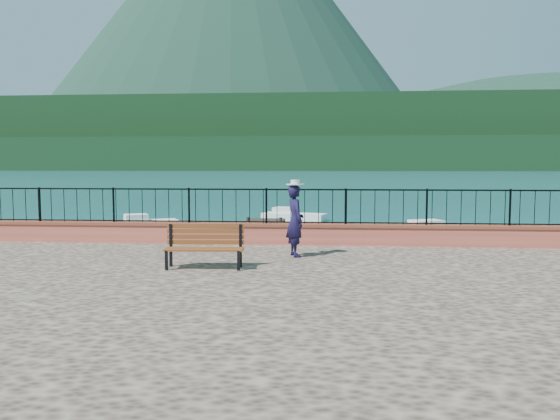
% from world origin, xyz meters
% --- Properties ---
extents(ground, '(2000.00, 2000.00, 0.00)m').
position_xyz_m(ground, '(0.00, 0.00, 0.00)').
color(ground, '#19596B').
rests_on(ground, ground).
extents(parapet, '(28.00, 0.46, 0.58)m').
position_xyz_m(parapet, '(0.00, 3.70, 1.49)').
color(parapet, '#CB6149').
rests_on(parapet, promenade).
extents(railing, '(27.00, 0.05, 0.95)m').
position_xyz_m(railing, '(0.00, 3.70, 2.25)').
color(railing, black).
rests_on(railing, parapet).
extents(dock, '(2.00, 16.00, 0.30)m').
position_xyz_m(dock, '(-2.00, 12.00, 0.15)').
color(dock, '#2D231C').
rests_on(dock, ground).
extents(far_forest, '(900.00, 60.00, 18.00)m').
position_xyz_m(far_forest, '(0.00, 300.00, 9.00)').
color(far_forest, black).
rests_on(far_forest, ground).
extents(foothills, '(900.00, 120.00, 44.00)m').
position_xyz_m(foothills, '(0.00, 360.00, 22.00)').
color(foothills, black).
rests_on(foothills, ground).
extents(volcano, '(560.00, 560.00, 380.00)m').
position_xyz_m(volcano, '(-120.00, 700.00, 190.00)').
color(volcano, '#142D23').
rests_on(volcano, ground).
extents(companion_hill, '(448.00, 384.00, 180.00)m').
position_xyz_m(companion_hill, '(220.00, 560.00, 0.00)').
color(companion_hill, '#142D23').
rests_on(companion_hill, ground).
extents(park_bench, '(1.71, 0.65, 0.94)m').
position_xyz_m(park_bench, '(-1.23, 0.00, 1.49)').
color(park_bench, black).
rests_on(park_bench, promenade).
extents(person, '(0.62, 0.74, 1.74)m').
position_xyz_m(person, '(0.62, 1.69, 2.07)').
color(person, black).
rests_on(person, promenade).
extents(hat, '(0.44, 0.44, 0.12)m').
position_xyz_m(hat, '(0.62, 1.69, 3.00)').
color(hat, silver).
rests_on(hat, person).
extents(boat_1, '(3.85, 2.51, 0.80)m').
position_xyz_m(boat_1, '(4.25, 9.09, 0.40)').
color(boat_1, silver).
rests_on(boat_1, ground).
extents(boat_2, '(4.36, 2.79, 0.80)m').
position_xyz_m(boat_2, '(6.71, 15.19, 0.40)').
color(boat_2, silver).
rests_on(boat_2, ground).
extents(boat_3, '(3.57, 2.72, 0.80)m').
position_xyz_m(boat_3, '(-8.29, 17.02, 0.40)').
color(boat_3, silver).
rests_on(boat_3, ground).
extents(boat_4, '(4.12, 2.41, 0.80)m').
position_xyz_m(boat_4, '(-0.61, 22.00, 0.40)').
color(boat_4, silver).
rests_on(boat_4, ground).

